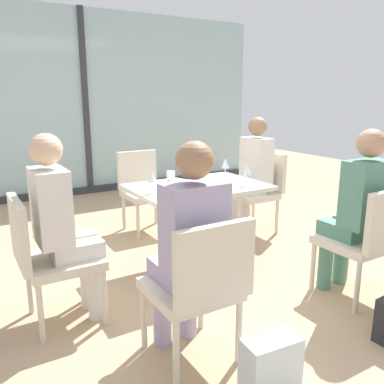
# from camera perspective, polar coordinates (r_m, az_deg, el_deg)

# --- Properties ---
(ground_plane) EXTENTS (12.00, 12.00, 0.00)m
(ground_plane) POSITION_cam_1_polar(r_m,az_deg,el_deg) (3.66, 0.82, -10.26)
(ground_plane) COLOR tan
(window_wall_backdrop) EXTENTS (5.84, 0.10, 2.70)m
(window_wall_backdrop) POSITION_cam_1_polar(r_m,az_deg,el_deg) (6.30, -14.89, 10.75)
(window_wall_backdrop) COLOR #98B7BC
(window_wall_backdrop) RESTS_ON ground_plane
(dining_table_main) EXTENTS (1.13, 0.78, 0.73)m
(dining_table_main) POSITION_cam_1_polar(r_m,az_deg,el_deg) (3.48, 0.85, -2.45)
(dining_table_main) COLOR silver
(dining_table_main) RESTS_ON ground_plane
(chair_front_right) EXTENTS (0.46, 0.50, 0.87)m
(chair_front_right) POSITION_cam_1_polar(r_m,az_deg,el_deg) (3.15, 23.70, -5.83)
(chair_front_right) COLOR beige
(chair_front_right) RESTS_ON ground_plane
(chair_front_left) EXTENTS (0.46, 0.50, 0.87)m
(chair_front_left) POSITION_cam_1_polar(r_m,az_deg,el_deg) (2.21, 1.02, -12.85)
(chair_front_left) COLOR beige
(chair_front_left) RESTS_ON ground_plane
(chair_far_right) EXTENTS (0.50, 0.46, 0.87)m
(chair_far_right) POSITION_cam_1_polar(r_m,az_deg,el_deg) (4.46, 9.48, 0.68)
(chair_far_right) COLOR beige
(chair_far_right) RESTS_ON ground_plane
(chair_side_end) EXTENTS (0.50, 0.46, 0.87)m
(chair_side_end) POSITION_cam_1_polar(r_m,az_deg,el_deg) (2.76, -19.94, -8.19)
(chair_side_end) COLOR beige
(chair_side_end) RESTS_ON ground_plane
(chair_near_window) EXTENTS (0.46, 0.51, 0.87)m
(chair_near_window) POSITION_cam_1_polar(r_m,az_deg,el_deg) (4.48, -6.99, 0.86)
(chair_near_window) COLOR beige
(chair_near_window) RESTS_ON ground_plane
(person_front_right) EXTENTS (0.34, 0.39, 1.26)m
(person_front_right) POSITION_cam_1_polar(r_m,az_deg,el_deg) (3.15, 22.45, -1.82)
(person_front_right) COLOR #4C7F6B
(person_front_right) RESTS_ON ground_plane
(person_front_left) EXTENTS (0.34, 0.39, 1.26)m
(person_front_left) POSITION_cam_1_polar(r_m,az_deg,el_deg) (2.22, -0.46, -7.06)
(person_front_left) COLOR #9E93B7
(person_front_left) RESTS_ON ground_plane
(person_far_right) EXTENTS (0.39, 0.34, 1.26)m
(person_far_right) POSITION_cam_1_polar(r_m,az_deg,el_deg) (4.35, 8.48, 3.13)
(person_far_right) COLOR silver
(person_far_right) RESTS_ON ground_plane
(person_side_end) EXTENTS (0.39, 0.34, 1.26)m
(person_side_end) POSITION_cam_1_polar(r_m,az_deg,el_deg) (2.71, -18.03, -3.85)
(person_side_end) COLOR silver
(person_side_end) RESTS_ON ground_plane
(wine_glass_0) EXTENTS (0.07, 0.07, 0.18)m
(wine_glass_0) POSITION_cam_1_polar(r_m,az_deg,el_deg) (3.74, 4.75, 4.04)
(wine_glass_0) COLOR silver
(wine_glass_0) RESTS_ON dining_table_main
(wine_glass_1) EXTENTS (0.07, 0.07, 0.18)m
(wine_glass_1) POSITION_cam_1_polar(r_m,az_deg,el_deg) (3.49, 0.86, 3.40)
(wine_glass_1) COLOR silver
(wine_glass_1) RESTS_ON dining_table_main
(wine_glass_2) EXTENTS (0.07, 0.07, 0.18)m
(wine_glass_2) POSITION_cam_1_polar(r_m,az_deg,el_deg) (3.43, 7.79, 3.10)
(wine_glass_2) COLOR silver
(wine_glass_2) RESTS_ON dining_table_main
(wine_glass_3) EXTENTS (0.07, 0.07, 0.18)m
(wine_glass_3) POSITION_cam_1_polar(r_m,az_deg,el_deg) (3.14, -5.76, 2.17)
(wine_glass_3) COLOR silver
(wine_glass_3) RESTS_ON dining_table_main
(coffee_cup) EXTENTS (0.08, 0.08, 0.09)m
(coffee_cup) POSITION_cam_1_polar(r_m,az_deg,el_deg) (3.59, -3.03, 2.27)
(coffee_cup) COLOR white
(coffee_cup) RESTS_ON dining_table_main
(cell_phone_on_table) EXTENTS (0.12, 0.16, 0.01)m
(cell_phone_on_table) POSITION_cam_1_polar(r_m,az_deg,el_deg) (3.73, -0.96, 2.06)
(cell_phone_on_table) COLOR black
(cell_phone_on_table) RESTS_ON dining_table_main
(handbag_1) EXTENTS (0.31, 0.18, 0.28)m
(handbag_1) POSITION_cam_1_polar(r_m,az_deg,el_deg) (2.28, 11.13, -22.76)
(handbag_1) COLOR silver
(handbag_1) RESTS_ON ground_plane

